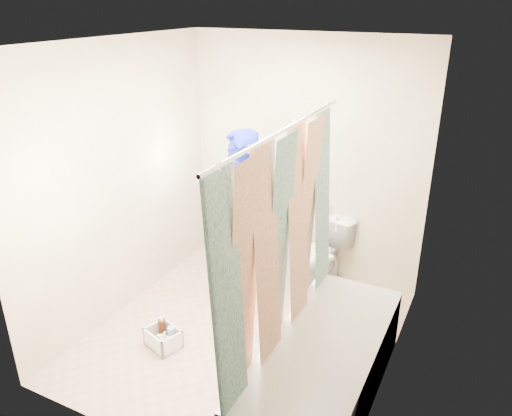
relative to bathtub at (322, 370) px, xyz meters
The scene contains 14 objects.
floor 0.99m from the bathtub, 153.43° to the left, with size 2.60×2.60×0.00m, color tan.
ceiling 2.33m from the bathtub, 153.43° to the left, with size 2.40×2.60×0.02m, color silver.
wall_back 2.14m from the bathtub, 116.23° to the left, with size 2.40×0.02×2.40m, color beige.
wall_front 1.54m from the bathtub, 134.17° to the right, with size 2.40×0.02×2.40m, color beige.
wall_left 2.29m from the bathtub, 168.29° to the left, with size 0.02×2.60×2.40m, color beige.
wall_right 1.08m from the bathtub, 50.53° to the left, with size 0.02×2.60×2.40m, color beige.
bathtub is the anchor object (origin of this frame).
curtain_rod 1.71m from the bathtub, behind, with size 0.02×0.02×1.90m, color silver.
shower_curtain 0.82m from the bathtub, behind, with size 0.06×1.75×1.80m, color white.
toilet 1.56m from the bathtub, 111.17° to the left, with size 0.38×0.67×0.69m, color white.
tank_lid 1.49m from the bathtub, 114.04° to the left, with size 0.42×0.18×0.03m, color silver.
tank_internals 1.77m from the bathtub, 108.02° to the left, with size 0.16×0.09×0.22m.
plumber 1.63m from the bathtub, 140.41° to the left, with size 0.60×0.39×1.64m, color #103EA7.
cleaning_caddy 1.37m from the bathtub, behind, with size 0.33×0.29×0.21m.
Camera 1 is at (1.68, -3.11, 2.68)m, focal length 35.00 mm.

